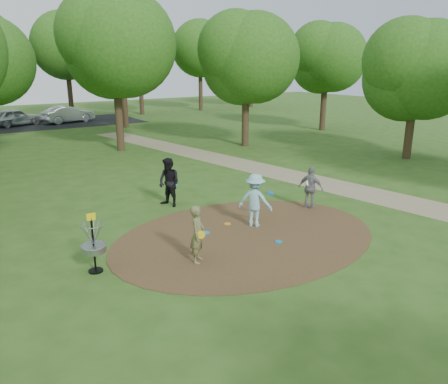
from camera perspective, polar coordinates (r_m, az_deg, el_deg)
ground at (r=13.19m, az=2.96°, el=-5.81°), size 100.00×100.00×0.00m
dirt_clearing at (r=13.18m, az=2.96°, el=-5.77°), size 8.40×8.40×0.02m
footpath at (r=18.86m, az=15.10°, el=0.55°), size 7.55×39.89×0.01m
parking_lot at (r=41.08m, az=-21.09°, el=8.42°), size 14.00×8.00×0.01m
player_observer_with_disc at (r=11.29m, az=-3.47°, el=-5.53°), size 0.66×0.66×1.54m
player_throwing_with_disc at (r=13.74m, az=4.08°, el=-1.11°), size 1.33×1.27×1.71m
player_walking_with_disc at (r=15.77m, az=-7.18°, el=1.23°), size 0.92×1.03×1.77m
player_waiting_with_disc at (r=15.68m, az=11.25°, el=0.50°), size 0.70×0.97×1.53m
disc_ground_cyan at (r=13.39m, az=-2.32°, el=-5.32°), size 0.22×0.22×0.02m
disc_ground_blue at (r=12.83m, az=7.15°, el=-6.45°), size 0.22×0.22×0.02m
disc_ground_red at (r=14.16m, az=-3.50°, el=-4.09°), size 0.22×0.22×0.02m
car_left at (r=40.40m, az=-25.62°, el=8.80°), size 4.47×2.86×1.42m
car_right at (r=40.83m, az=-19.69°, el=9.53°), size 4.60×2.48×1.44m
disc_ground_orange at (r=14.09m, az=0.45°, el=-4.17°), size 0.22×0.22×0.02m
disc_golf_basket at (r=11.18m, az=-16.74°, el=-5.89°), size 0.63×0.63×1.54m
tree_ring at (r=21.17m, az=-8.45°, el=16.99°), size 37.22×45.36×9.12m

